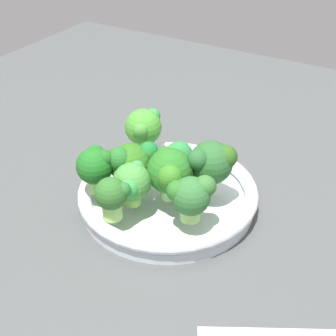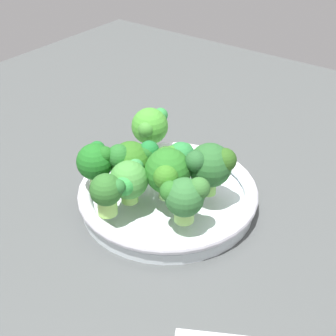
{
  "view_description": "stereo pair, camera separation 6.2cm",
  "coord_description": "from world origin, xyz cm",
  "px_view_note": "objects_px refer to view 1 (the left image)",
  "views": [
    {
      "loc": [
        51.44,
        32.46,
        45.38
      ],
      "look_at": [
        0.84,
        2.63,
        6.63
      ],
      "focal_mm": 52.93,
      "sensor_mm": 36.0,
      "label": 1
    },
    {
      "loc": [
        47.98,
        37.66,
        45.38
      ],
      "look_at": [
        0.84,
        2.63,
        6.63
      ],
      "focal_mm": 52.93,
      "sensor_mm": 36.0,
      "label": 2
    }
  ],
  "objects_px": {
    "broccoli_floret_0": "(170,171)",
    "broccoli_floret_4": "(132,182)",
    "broccoli_floret_6": "(178,156)",
    "broccoli_floret_8": "(113,195)",
    "broccoli_floret_1": "(144,128)",
    "broccoli_floret_3": "(211,163)",
    "broccoli_floret_2": "(96,165)",
    "bowl": "(168,195)",
    "broccoli_floret_5": "(132,163)",
    "broccoli_floret_7": "(191,195)"
  },
  "relations": [
    {
      "from": "broccoli_floret_0",
      "to": "broccoli_floret_4",
      "type": "relative_size",
      "value": 1.2
    },
    {
      "from": "broccoli_floret_6",
      "to": "broccoli_floret_4",
      "type": "bearing_deg",
      "value": -11.26
    },
    {
      "from": "broccoli_floret_0",
      "to": "broccoli_floret_6",
      "type": "relative_size",
      "value": 1.38
    },
    {
      "from": "broccoli_floret_4",
      "to": "broccoli_floret_6",
      "type": "relative_size",
      "value": 1.15
    },
    {
      "from": "broccoli_floret_4",
      "to": "broccoli_floret_8",
      "type": "relative_size",
      "value": 1.04
    },
    {
      "from": "broccoli_floret_1",
      "to": "broccoli_floret_3",
      "type": "relative_size",
      "value": 0.95
    },
    {
      "from": "broccoli_floret_2",
      "to": "broccoli_floret_1",
      "type": "bearing_deg",
      "value": -179.24
    },
    {
      "from": "bowl",
      "to": "broccoli_floret_8",
      "type": "relative_size",
      "value": 4.36
    },
    {
      "from": "broccoli_floret_6",
      "to": "broccoli_floret_8",
      "type": "relative_size",
      "value": 0.9
    },
    {
      "from": "broccoli_floret_2",
      "to": "broccoli_floret_5",
      "type": "relative_size",
      "value": 1.0
    },
    {
      "from": "bowl",
      "to": "broccoli_floret_6",
      "type": "xyz_separation_m",
      "value": [
        -0.03,
        -0.0,
        0.05
      ]
    },
    {
      "from": "broccoli_floret_6",
      "to": "broccoli_floret_2",
      "type": "bearing_deg",
      "value": -38.54
    },
    {
      "from": "broccoli_floret_1",
      "to": "broccoli_floret_5",
      "type": "distance_m",
      "value": 0.1
    },
    {
      "from": "broccoli_floret_3",
      "to": "broccoli_floret_7",
      "type": "xyz_separation_m",
      "value": [
        0.07,
        0.0,
        -0.01
      ]
    },
    {
      "from": "broccoli_floret_3",
      "to": "broccoli_floret_7",
      "type": "relative_size",
      "value": 1.2
    },
    {
      "from": "broccoli_floret_7",
      "to": "broccoli_floret_2",
      "type": "bearing_deg",
      "value": -84.37
    },
    {
      "from": "broccoli_floret_4",
      "to": "broccoli_floret_5",
      "type": "height_order",
      "value": "broccoli_floret_5"
    },
    {
      "from": "bowl",
      "to": "broccoli_floret_0",
      "type": "height_order",
      "value": "broccoli_floret_0"
    },
    {
      "from": "broccoli_floret_0",
      "to": "broccoli_floret_8",
      "type": "relative_size",
      "value": 1.24
    },
    {
      "from": "broccoli_floret_0",
      "to": "broccoli_floret_8",
      "type": "distance_m",
      "value": 0.09
    },
    {
      "from": "broccoli_floret_8",
      "to": "broccoli_floret_2",
      "type": "bearing_deg",
      "value": -123.14
    },
    {
      "from": "bowl",
      "to": "broccoli_floret_6",
      "type": "bearing_deg",
      "value": -176.89
    },
    {
      "from": "bowl",
      "to": "broccoli_floret_7",
      "type": "bearing_deg",
      "value": 51.62
    },
    {
      "from": "broccoli_floret_2",
      "to": "broccoli_floret_8",
      "type": "relative_size",
      "value": 1.16
    },
    {
      "from": "broccoli_floret_2",
      "to": "broccoli_floret_8",
      "type": "distance_m",
      "value": 0.06
    },
    {
      "from": "broccoli_floret_0",
      "to": "broccoli_floret_3",
      "type": "xyz_separation_m",
      "value": [
        -0.04,
        0.04,
        0.01
      ]
    },
    {
      "from": "broccoli_floret_4",
      "to": "broccoli_floret_0",
      "type": "bearing_deg",
      "value": 137.72
    },
    {
      "from": "broccoli_floret_5",
      "to": "broccoli_floret_8",
      "type": "bearing_deg",
      "value": 13.96
    },
    {
      "from": "broccoli_floret_0",
      "to": "broccoli_floret_3",
      "type": "relative_size",
      "value": 0.96
    },
    {
      "from": "broccoli_floret_2",
      "to": "broccoli_floret_4",
      "type": "bearing_deg",
      "value": 92.32
    },
    {
      "from": "broccoli_floret_0",
      "to": "broccoli_floret_7",
      "type": "height_order",
      "value": "broccoli_floret_0"
    },
    {
      "from": "broccoli_floret_8",
      "to": "broccoli_floret_4",
      "type": "bearing_deg",
      "value": 172.84
    },
    {
      "from": "broccoli_floret_4",
      "to": "broccoli_floret_8",
      "type": "xyz_separation_m",
      "value": [
        0.04,
        -0.0,
        0.0
      ]
    },
    {
      "from": "broccoli_floret_7",
      "to": "broccoli_floret_3",
      "type": "bearing_deg",
      "value": -176.19
    },
    {
      "from": "broccoli_floret_1",
      "to": "broccoli_floret_4",
      "type": "relative_size",
      "value": 1.18
    },
    {
      "from": "bowl",
      "to": "broccoli_floret_3",
      "type": "relative_size",
      "value": 3.39
    },
    {
      "from": "broccoli_floret_1",
      "to": "broccoli_floret_7",
      "type": "xyz_separation_m",
      "value": [
        0.11,
        0.14,
        -0.01
      ]
    },
    {
      "from": "broccoli_floret_0",
      "to": "broccoli_floret_5",
      "type": "height_order",
      "value": "broccoli_floret_0"
    },
    {
      "from": "broccoli_floret_3",
      "to": "broccoli_floret_6",
      "type": "bearing_deg",
      "value": -102.51
    },
    {
      "from": "broccoli_floret_5",
      "to": "broccoli_floret_7",
      "type": "distance_m",
      "value": 0.11
    },
    {
      "from": "broccoli_floret_5",
      "to": "broccoli_floret_4",
      "type": "bearing_deg",
      "value": 33.77
    },
    {
      "from": "broccoli_floret_2",
      "to": "broccoli_floret_6",
      "type": "relative_size",
      "value": 1.29
    },
    {
      "from": "broccoli_floret_3",
      "to": "broccoli_floret_8",
      "type": "height_order",
      "value": "broccoli_floret_3"
    },
    {
      "from": "broccoli_floret_4",
      "to": "broccoli_floret_8",
      "type": "bearing_deg",
      "value": -7.16
    },
    {
      "from": "bowl",
      "to": "broccoli_floret_8",
      "type": "xyz_separation_m",
      "value": [
        0.1,
        -0.03,
        0.05
      ]
    },
    {
      "from": "bowl",
      "to": "broccoli_floret_5",
      "type": "height_order",
      "value": "broccoli_floret_5"
    },
    {
      "from": "broccoli_floret_4",
      "to": "broccoli_floret_5",
      "type": "xyz_separation_m",
      "value": [
        -0.03,
        -0.02,
        0.01
      ]
    },
    {
      "from": "bowl",
      "to": "broccoli_floret_4",
      "type": "xyz_separation_m",
      "value": [
        0.06,
        -0.02,
        0.05
      ]
    },
    {
      "from": "broccoli_floret_2",
      "to": "broccoli_floret_8",
      "type": "height_order",
      "value": "broccoli_floret_2"
    },
    {
      "from": "broccoli_floret_0",
      "to": "broccoli_floret_6",
      "type": "xyz_separation_m",
      "value": [
        -0.05,
        -0.02,
        -0.01
      ]
    }
  ]
}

